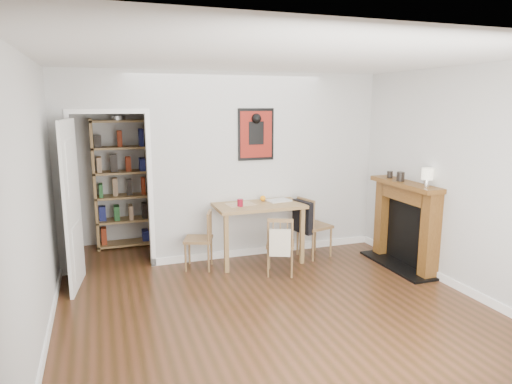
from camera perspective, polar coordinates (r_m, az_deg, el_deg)
name	(u,v)px	position (r m, az deg, el deg)	size (l,w,h in m)	color
ground	(261,293)	(5.44, 0.63, -12.55)	(5.20, 5.20, 0.00)	#4D2B19
room_shell	(235,168)	(6.36, -2.60, 3.07)	(5.20, 5.20, 5.20)	beige
dining_table	(257,210)	(6.31, 0.18, -2.28)	(1.21, 0.77, 0.82)	olive
chair_left	(198,240)	(6.14, -7.22, -5.98)	(0.50, 0.50, 0.78)	olive
chair_right	(313,226)	(6.60, 7.19, -4.22)	(0.58, 0.53, 0.87)	olive
chair_front	(280,245)	(5.90, 3.06, -6.58)	(0.51, 0.53, 0.77)	olive
bookshelf	(122,184)	(7.20, -16.39, 0.92)	(0.83, 0.33, 1.96)	olive
fireplace	(406,222)	(6.46, 18.24, -3.53)	(0.45, 1.25, 1.16)	brown
red_glass	(240,203)	(6.08, -2.00, -1.36)	(0.08, 0.08, 0.10)	maroon
orange_fruit	(263,198)	(6.41, 0.86, -0.80)	(0.08, 0.08, 0.08)	orange
placemat	(240,204)	(6.22, -1.97, -1.54)	(0.38, 0.28, 0.00)	#BFB69D
notebook	(278,200)	(6.43, 2.81, -1.06)	(0.32, 0.23, 0.02)	silver
mantel_lamp	(427,175)	(6.06, 20.63, 2.01)	(0.14, 0.14, 0.23)	silver
ceramic_jar_a	(401,177)	(6.35, 17.62, 1.85)	(0.10, 0.10, 0.12)	black
ceramic_jar_b	(390,175)	(6.57, 16.38, 2.10)	(0.08, 0.08, 0.10)	black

